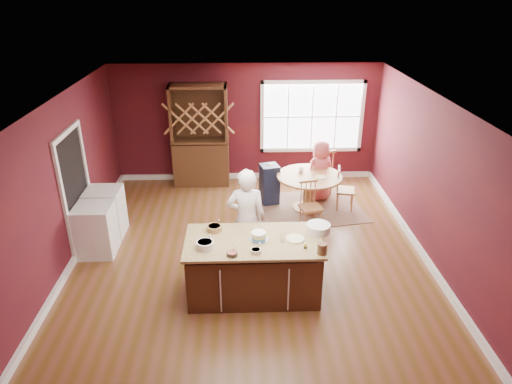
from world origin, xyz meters
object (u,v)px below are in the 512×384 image
chair_east (346,189)px  hutch (200,136)px  toddler (271,167)px  washer (96,230)px  layer_cake (259,236)px  kitchen_island (254,268)px  baker (246,219)px  chair_north (322,170)px  seated_woman (320,171)px  dryer (106,212)px  high_chair (269,183)px  dining_table (309,185)px  chair_south (311,205)px

chair_east → hutch: bearing=76.4°
toddler → washer: bearing=-148.8°
washer → layer_cake: bearing=-23.5°
kitchen_island → baker: baker is taller
layer_cake → chair_north: (1.53, 3.51, -0.44)m
seated_woman → baker: bearing=32.7°
baker → dryer: size_ratio=1.91×
high_chair → washer: (-3.10, -1.86, 0.00)m
seated_woman → toddler: size_ratio=5.08×
hutch → baker: bearing=-74.0°
dining_table → seated_woman: size_ratio=1.00×
baker → chair_south: bearing=-133.2°
hutch → chair_north: bearing=-13.2°
layer_cake → dining_table: bearing=67.5°
kitchen_island → seated_woman: seated_woman is taller
dining_table → hutch: 2.75m
high_chair → toddler: toddler is taller
layer_cake → toddler: (0.39, 3.09, -0.17)m
kitchen_island → chair_south: size_ratio=2.15×
chair_north → chair_east: bearing=99.5°
layer_cake → toddler: bearing=82.9°
chair_south → seated_woman: (0.37, 1.24, 0.20)m
kitchen_island → layer_cake: size_ratio=6.73×
chair_south → dryer: size_ratio=1.02×
chair_north → seated_woman: 0.34m
chair_south → washer: 3.89m
dryer → toddler: bearing=21.9°
chair_north → high_chair: size_ratio=1.20×
chair_south → washer: (-3.81, -0.77, -0.01)m
baker → seated_woman: size_ratio=1.32×
chair_east → washer: 4.89m
chair_south → chair_north: size_ratio=0.87×
chair_east → layer_cake: bearing=156.5°
seated_woman → hutch: bearing=-44.4°
high_chair → dryer: bearing=-172.5°
high_chair → washer: 3.62m
seated_woman → hutch: 2.79m
chair_east → chair_south: 1.12m
dining_table → toddler: size_ratio=5.06×
hutch → washer: hutch is taller
layer_cake → chair_east: 3.35m
washer → dining_table: bearing=21.7°
kitchen_island → layer_cake: 0.55m
seated_woman → high_chair: seated_woman is taller
hutch → dining_table: bearing=-31.3°
dining_table → seated_woman: 0.56m
chair_north → toddler: size_ratio=4.12×
dining_table → chair_east: size_ratio=1.45×
kitchen_island → toddler: size_ratio=7.67×
seated_woman → toddler: 1.07m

